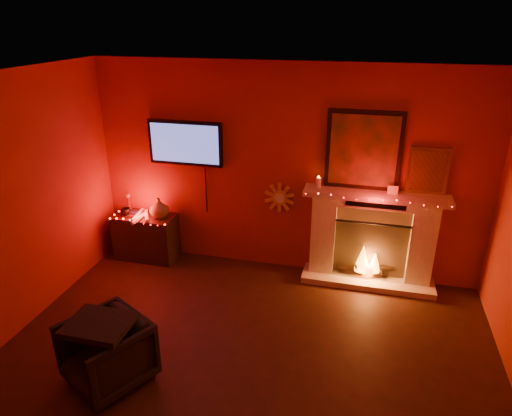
% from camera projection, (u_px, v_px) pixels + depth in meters
% --- Properties ---
extents(room, '(5.00, 5.00, 5.00)m').
position_uv_depth(room, '(224.00, 271.00, 3.53)').
color(room, black).
rests_on(room, ground).
extents(floor, '(5.00, 5.00, 0.00)m').
position_uv_depth(floor, '(228.00, 402.00, 4.06)').
color(floor, black).
rests_on(floor, ground).
extents(fireplace, '(1.72, 0.40, 2.18)m').
position_uv_depth(fireplace, '(372.00, 230.00, 5.65)').
color(fireplace, beige).
rests_on(fireplace, floor).
extents(tv, '(1.00, 0.07, 1.24)m').
position_uv_depth(tv, '(185.00, 143.00, 5.89)').
color(tv, black).
rests_on(tv, room).
extents(sunburst_clock, '(0.40, 0.03, 0.40)m').
position_uv_depth(sunburst_clock, '(279.00, 198.00, 5.89)').
color(sunburst_clock, orange).
rests_on(sunburst_clock, room).
extents(console_table, '(0.84, 0.53, 0.91)m').
position_uv_depth(console_table, '(147.00, 234.00, 6.35)').
color(console_table, black).
rests_on(console_table, floor).
extents(armchair, '(0.94, 0.95, 0.64)m').
position_uv_depth(armchair, '(107.00, 353.00, 4.19)').
color(armchair, black).
rests_on(armchair, floor).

